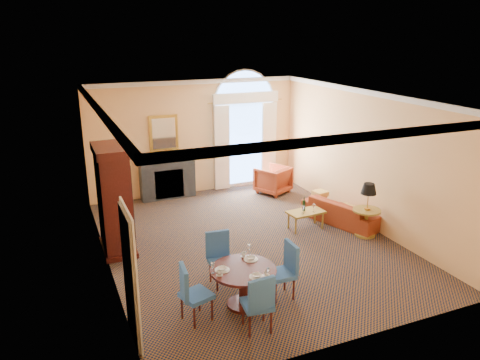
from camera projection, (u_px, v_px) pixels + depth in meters
name	position (u px, v px, depth m)	size (l,w,h in m)	color
ground	(249.00, 242.00, 10.35)	(7.50, 7.50, 0.00)	black
room_envelope	(236.00, 125.00, 10.16)	(6.04, 7.52, 3.45)	#FFC279
armoire	(114.00, 201.00, 9.67)	(0.65, 1.16, 2.28)	#37100C
dining_table	(243.00, 278.00, 7.81)	(1.11, 1.11, 0.90)	#37100C
dining_chair_north	(220.00, 254.00, 8.54)	(0.47, 0.48, 0.99)	#295BA2
dining_chair_south	(259.00, 301.00, 7.09)	(0.49, 0.50, 0.99)	#295BA2
dining_chair_east	(286.00, 267.00, 8.10)	(0.46, 0.45, 0.99)	#295BA2
dining_chair_west	(191.00, 290.00, 7.37)	(0.55, 0.55, 0.99)	#295BA2
sofa	(342.00, 211.00, 11.34)	(1.98, 0.77, 0.58)	#9F3A1D
armchair	(273.00, 180.00, 13.40)	(0.83, 0.85, 0.78)	#9F3A1D
coffee_table	(306.00, 212.00, 10.95)	(0.89, 0.54, 0.77)	olive
side_table	(368.00, 204.00, 10.47)	(0.63, 0.63, 1.22)	olive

